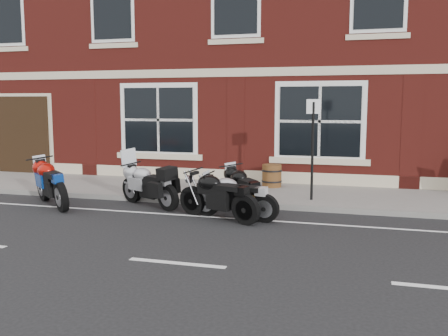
{
  "coord_description": "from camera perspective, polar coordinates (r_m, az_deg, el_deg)",
  "views": [
    {
      "loc": [
        2.77,
        -10.07,
        2.49
      ],
      "look_at": [
        -0.54,
        1.6,
        0.91
      ],
      "focal_mm": 40.0,
      "sensor_mm": 36.0,
      "label": 1
    }
  ],
  "objects": [
    {
      "name": "ground",
      "position": [
        10.74,
        0.42,
        -6.0
      ],
      "size": [
        80.0,
        80.0,
        0.0
      ],
      "primitive_type": "plane",
      "color": "black",
      "rests_on": "ground"
    },
    {
      "name": "sidewalk",
      "position": [
        13.58,
        3.79,
        -2.91
      ],
      "size": [
        30.0,
        3.0,
        0.12
      ],
      "primitive_type": "cube",
      "color": "slate",
      "rests_on": "ground"
    },
    {
      "name": "kerb",
      "position": [
        12.07,
        2.22,
        -4.21
      ],
      "size": [
        30.0,
        0.16,
        0.12
      ],
      "primitive_type": "cube",
      "color": "slate",
      "rests_on": "ground"
    },
    {
      "name": "pub_building",
      "position": [
        21.05,
        8.4,
        16.94
      ],
      "size": [
        24.0,
        12.0,
        12.0
      ],
      "primitive_type": "cube",
      "color": "maroon",
      "rests_on": "ground"
    },
    {
      "name": "moto_touring_silver",
      "position": [
        12.25,
        -8.63,
        -1.75
      ],
      "size": [
        1.89,
        1.12,
        1.37
      ],
      "rotation": [
        0.0,
        0.0,
        1.07
      ],
      "color": "black",
      "rests_on": "ground"
    },
    {
      "name": "moto_sport_red",
      "position": [
        12.86,
        -19.04,
        -1.44
      ],
      "size": [
        1.87,
        1.62,
        1.05
      ],
      "rotation": [
        0.0,
        0.0,
        0.87
      ],
      "color": "black",
      "rests_on": "ground"
    },
    {
      "name": "moto_sport_black",
      "position": [
        11.58,
        2.37,
        -2.28
      ],
      "size": [
        1.35,
        1.76,
        0.94
      ],
      "rotation": [
        0.0,
        0.0,
        0.64
      ],
      "color": "black",
      "rests_on": "ground"
    },
    {
      "name": "moto_sport_silver",
      "position": [
        10.78,
        1.11,
        -3.14
      ],
      "size": [
        1.99,
        0.48,
        0.9
      ],
      "rotation": [
        0.0,
        0.0,
        1.4
      ],
      "color": "black",
      "rests_on": "ground"
    },
    {
      "name": "moto_naked_black",
      "position": [
        10.73,
        -0.75,
        -2.99
      ],
      "size": [
        2.02,
        0.97,
        0.96
      ],
      "rotation": [
        0.0,
        0.0,
        1.17
      ],
      "color": "black",
      "rests_on": "ground"
    },
    {
      "name": "barrel_planter",
      "position": [
        14.27,
        5.48,
        -0.88
      ],
      "size": [
        0.58,
        0.58,
        0.64
      ],
      "color": "#4D3714",
      "rests_on": "sidewalk"
    },
    {
      "name": "parking_sign",
      "position": [
        12.37,
        10.1,
        2.92
      ],
      "size": [
        0.33,
        0.16,
        2.47
      ],
      "rotation": [
        0.0,
        0.0,
        0.42
      ],
      "color": "black",
      "rests_on": "sidewalk"
    }
  ]
}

